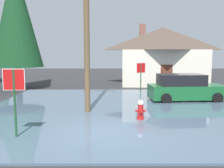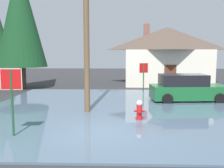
{
  "view_description": "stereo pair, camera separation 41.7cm",
  "coord_description": "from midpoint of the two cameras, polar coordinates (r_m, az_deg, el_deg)",
  "views": [
    {
      "loc": [
        0.27,
        -9.12,
        3.01
      ],
      "look_at": [
        0.27,
        3.58,
        1.44
      ],
      "focal_mm": 40.63,
      "sensor_mm": 36.0,
      "label": 1
    },
    {
      "loc": [
        0.68,
        -9.12,
        3.01
      ],
      "look_at": [
        0.27,
        3.58,
        1.44
      ],
      "focal_mm": 40.63,
      "sensor_mm": 36.0,
      "label": 2
    }
  ],
  "objects": [
    {
      "name": "ground_plane",
      "position": [
        9.63,
        -1.09,
        -11.49
      ],
      "size": [
        80.0,
        80.0,
        0.1
      ],
      "primitive_type": "cube",
      "color": "#2D2D30"
    },
    {
      "name": "flood_puddle",
      "position": [
        13.62,
        1.97,
        -5.57
      ],
      "size": [
        13.9,
        13.71,
        0.07
      ],
      "primitive_type": "cube",
      "color": "#4C6075",
      "rests_on": "ground"
    },
    {
      "name": "parked_car",
      "position": [
        16.48,
        17.18,
        -0.97
      ],
      "size": [
        4.72,
        2.39,
        1.69
      ],
      "color": "#195B2D",
      "rests_on": "ground"
    },
    {
      "name": "stop_sign_far",
      "position": [
        19.04,
        7.74,
        2.79
      ],
      "size": [
        0.69,
        0.33,
        2.27
      ],
      "color": "#1E4C28",
      "rests_on": "ground"
    },
    {
      "name": "house",
      "position": [
        24.99,
        12.66,
        6.43
      ],
      "size": [
        8.55,
        6.62,
        5.86
      ],
      "color": "silver",
      "rests_on": "ground"
    },
    {
      "name": "pine_tree_tall_left",
      "position": [
        22.68,
        -19.44,
        14.41
      ],
      "size": [
        4.13,
        4.13,
        10.33
      ],
      "color": "#4C3823",
      "rests_on": "ground"
    },
    {
      "name": "stop_sign_near",
      "position": [
        9.4,
        -20.51,
        -0.98
      ],
      "size": [
        0.75,
        0.08,
        2.47
      ],
      "color": "#1E4C28",
      "rests_on": "ground"
    },
    {
      "name": "utility_pole",
      "position": [
        12.69,
        -4.86,
        16.07
      ],
      "size": [
        1.6,
        0.28,
        9.65
      ],
      "color": "brown",
      "rests_on": "ground"
    },
    {
      "name": "lane_stop_bar",
      "position": [
        7.51,
        -4.02,
        -16.57
      ],
      "size": [
        4.06,
        0.34,
        0.01
      ],
      "primitive_type": "cube",
      "rotation": [
        0.0,
        0.0,
        -0.01
      ],
      "color": "silver",
      "rests_on": "ground"
    },
    {
      "name": "fire_hydrant",
      "position": [
        11.39,
        7.22,
        -5.96
      ],
      "size": [
        0.47,
        0.4,
        0.93
      ],
      "color": "red",
      "rests_on": "ground"
    }
  ]
}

